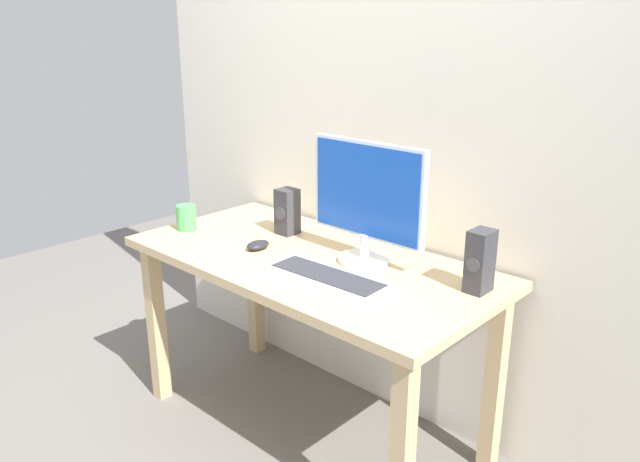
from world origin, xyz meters
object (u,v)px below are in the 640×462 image
mouse (258,245)px  speaker_left (287,212)px  speaker_right (480,261)px  coffee_mug (186,218)px  monitor (367,199)px  desk (310,282)px  keyboard_primary (327,277)px

mouse → speaker_left: speaker_left is taller
speaker_right → mouse: bearing=-164.7°
coffee_mug → monitor: bearing=16.8°
speaker_right → monitor: bearing=-175.4°
speaker_right → speaker_left: 0.90m
speaker_right → desk: bearing=-166.0°
monitor → keyboard_primary: 0.34m
mouse → speaker_left: bearing=102.2°
speaker_right → coffee_mug: 1.29m
speaker_right → speaker_left: size_ratio=1.10×
desk → speaker_left: speaker_left is taller
mouse → speaker_left: (-0.05, 0.22, 0.08)m
mouse → coffee_mug: coffee_mug is taller
speaker_right → coffee_mug: speaker_right is taller
keyboard_primary → mouse: mouse is taller
keyboard_primary → coffee_mug: bearing=-179.9°
desk → monitor: size_ratio=2.95×
monitor → mouse: size_ratio=4.82×
speaker_left → coffee_mug: size_ratio=1.78×
monitor → speaker_left: bearing=177.4°
keyboard_primary → coffee_mug: coffee_mug is taller
keyboard_primary → mouse: (-0.42, 0.05, 0.01)m
monitor → speaker_right: size_ratio=2.31×
desk → speaker_left: 0.36m
keyboard_primary → speaker_left: bearing=150.8°
speaker_left → coffee_mug: 0.45m
monitor → mouse: (-0.39, -0.20, -0.23)m
monitor → speaker_left: 0.47m
desk → speaker_right: speaker_right is taller
desk → coffee_mug: size_ratio=13.41×
mouse → speaker_right: speaker_right is taller
monitor → coffee_mug: size_ratio=4.54×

